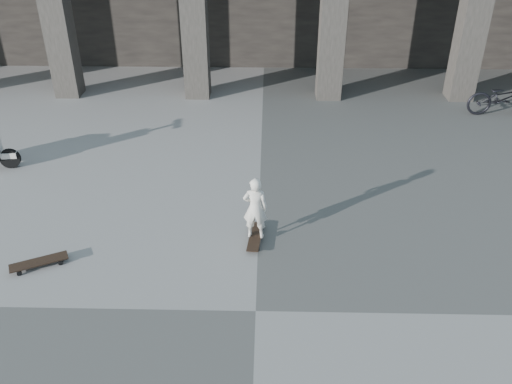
{
  "coord_description": "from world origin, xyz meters",
  "views": [
    {
      "loc": [
        0.14,
        -5.73,
        5.4
      ],
      "look_at": [
        -0.05,
        2.22,
        0.65
      ],
      "focal_mm": 38.0,
      "sensor_mm": 36.0,
      "label": 1
    }
  ],
  "objects_px": {
    "skateboard_spare": "(39,262)",
    "child": "(255,208)",
    "bicycle": "(504,97)",
    "longboard": "(255,237)"
  },
  "relations": [
    {
      "from": "child",
      "to": "bicycle",
      "type": "distance_m",
      "value": 8.29
    },
    {
      "from": "bicycle",
      "to": "skateboard_spare",
      "type": "bearing_deg",
      "value": 124.31
    },
    {
      "from": "skateboard_spare",
      "to": "bicycle",
      "type": "height_order",
      "value": "bicycle"
    },
    {
      "from": "skateboard_spare",
      "to": "child",
      "type": "distance_m",
      "value": 3.53
    },
    {
      "from": "longboard",
      "to": "bicycle",
      "type": "height_order",
      "value": "bicycle"
    },
    {
      "from": "bicycle",
      "to": "longboard",
      "type": "bearing_deg",
      "value": 132.88
    },
    {
      "from": "skateboard_spare",
      "to": "child",
      "type": "xyz_separation_m",
      "value": [
        3.39,
        0.79,
        0.56
      ]
    },
    {
      "from": "skateboard_spare",
      "to": "bicycle",
      "type": "xyz_separation_m",
      "value": [
        9.51,
        6.37,
        0.39
      ]
    },
    {
      "from": "skateboard_spare",
      "to": "longboard",
      "type": "bearing_deg",
      "value": -13.41
    },
    {
      "from": "longboard",
      "to": "skateboard_spare",
      "type": "bearing_deg",
      "value": 108.68
    }
  ]
}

